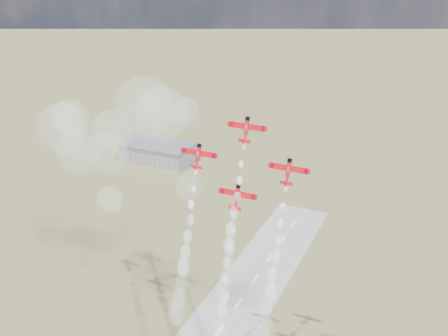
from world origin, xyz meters
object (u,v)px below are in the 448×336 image
object	(u,v)px
plane_lead	(246,129)
hangar	(158,152)
plane_right	(288,171)
plane_slot	(237,196)
plane_left	(198,155)

from	to	relation	value
plane_lead	hangar	bearing A→B (deg)	129.69
plane_right	plane_slot	world-z (taller)	plane_right
hangar	plane_right	distance (m)	238.09
plane_lead	plane_slot	bearing A→B (deg)	-90.00
plane_right	plane_slot	xyz separation A→B (m)	(-15.07, -3.36, -10.00)
hangar	plane_left	world-z (taller)	plane_left
hangar	plane_left	bearing A→B (deg)	-54.14
hangar	plane_slot	distance (m)	228.14
hangar	plane_slot	world-z (taller)	plane_slot
hangar	plane_lead	size ratio (longest dim) A/B	4.39
plane_lead	plane_right	bearing A→B (deg)	-12.55
plane_left	hangar	bearing A→B (deg)	125.86
hangar	plane_slot	bearing A→B (deg)	-51.44
hangar	plane_lead	distance (m)	230.00
hangar	plane_right	bearing A→B (deg)	-47.91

